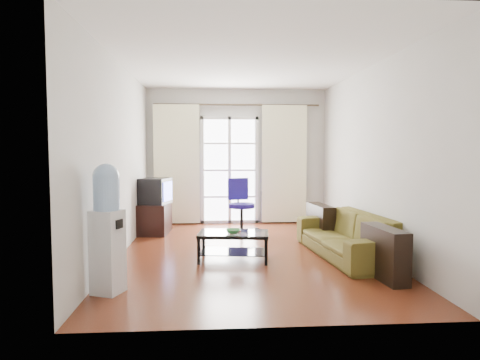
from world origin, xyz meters
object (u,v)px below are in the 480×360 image
object	(u,v)px
tv_stand	(155,218)
crt_tv	(154,191)
sofa	(347,235)
water_cooler	(107,226)
coffee_table	(234,242)
task_chair	(241,216)

from	to	relation	value
tv_stand	crt_tv	distance (m)	0.50
sofa	water_cooler	size ratio (longest dim) A/B	1.59
coffee_table	water_cooler	bearing A→B (deg)	-138.07
crt_tv	tv_stand	bearing A→B (deg)	109.56
sofa	task_chair	world-z (taller)	task_chair
sofa	crt_tv	bearing A→B (deg)	-128.12
task_chair	crt_tv	bearing A→B (deg)	169.58
task_chair	water_cooler	xyz separation A→B (m)	(-1.62, -3.25, 0.42)
task_chair	water_cooler	size ratio (longest dim) A/B	0.72
coffee_table	tv_stand	size ratio (longest dim) A/B	1.36
sofa	crt_tv	size ratio (longest dim) A/B	3.56
crt_tv	water_cooler	world-z (taller)	water_cooler
crt_tv	task_chair	size ratio (longest dim) A/B	0.62
crt_tv	sofa	bearing A→B (deg)	-16.11
tv_stand	coffee_table	bearing A→B (deg)	-51.27
sofa	water_cooler	world-z (taller)	water_cooler
task_chair	water_cooler	bearing A→B (deg)	-130.39
crt_tv	task_chair	xyz separation A→B (m)	(1.54, 0.09, -0.48)
coffee_table	crt_tv	xyz separation A→B (m)	(-1.29, 1.92, 0.52)
crt_tv	water_cooler	bearing A→B (deg)	-75.07
sofa	water_cooler	bearing A→B (deg)	-71.57
tv_stand	crt_tv	bearing A→B (deg)	-81.52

